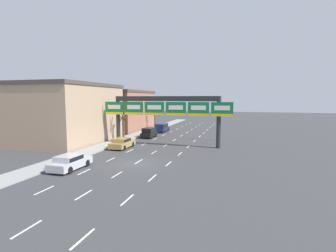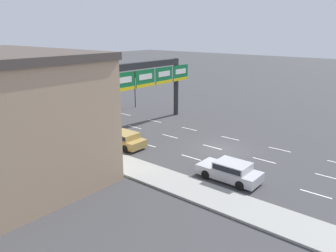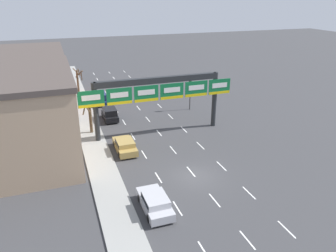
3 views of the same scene
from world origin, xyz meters
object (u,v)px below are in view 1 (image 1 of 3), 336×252
suv_black (149,132)px  tree_bare_second (123,124)px  sign_gantry (165,109)px  traffic_light_near_gantry (220,118)px  car_silver (70,162)px  tree_bare_closest (155,117)px  suv_navy (162,127)px  car_gold (122,143)px

suv_black → tree_bare_second: size_ratio=0.84×
sign_gantry → traffic_light_near_gantry: 9.98m
car_silver → tree_bare_closest: (-2.71, 33.01, 1.98)m
suv_navy → tree_bare_second: tree_bare_second is taller
traffic_light_near_gantry → car_silver: bearing=-119.3°
sign_gantry → tree_bare_closest: size_ratio=3.81×
car_silver → traffic_light_near_gantry: (12.06, 21.52, 2.80)m
traffic_light_near_gantry → tree_bare_second: traffic_light_near_gantry is taller
suv_navy → car_gold: suv_navy is taller
suv_black → tree_bare_closest: size_ratio=0.81×
suv_navy → traffic_light_near_gantry: size_ratio=0.95×
sign_gantry → car_gold: size_ratio=4.14×
suv_navy → traffic_light_near_gantry: 14.37m
car_gold → traffic_light_near_gantry: traffic_light_near_gantry is taller
traffic_light_near_gantry → tree_bare_second: size_ratio=1.06×
car_silver → tree_bare_second: size_ratio=0.95×
suv_black → suv_navy: bearing=91.1°
sign_gantry → car_silver: bearing=-109.1°
suv_navy → traffic_light_near_gantry: (12.04, -7.40, 2.61)m
suv_black → tree_bare_second: (-2.99, -3.92, 1.68)m
car_gold → tree_bare_second: size_ratio=0.95×
tree_bare_second → sign_gantry: bearing=-18.2°
sign_gantry → car_gold: (-5.03, -3.59, -4.51)m
car_gold → traffic_light_near_gantry: (12.04, 10.48, 2.81)m
car_gold → suv_black: size_ratio=1.14×
tree_bare_second → suv_navy: bearing=76.3°
suv_black → car_silver: 21.14m
suv_black → car_silver: size_ratio=0.88×
sign_gantry → suv_navy: sign_gantry is taller
suv_navy → tree_bare_second: size_ratio=1.01×
suv_navy → car_silver: bearing=-90.0°
tree_bare_closest → sign_gantry: bearing=-67.1°
car_gold → car_silver: (-0.02, -11.04, 0.01)m
car_gold → sign_gantry: bearing=35.5°
car_silver → tree_bare_closest: tree_bare_closest is taller
tree_bare_second → traffic_light_near_gantry: bearing=16.1°
suv_black → traffic_light_near_gantry: bearing=1.8°
traffic_light_near_gantry → tree_bare_closest: 18.73m
sign_gantry → suv_black: size_ratio=4.70×
car_silver → traffic_light_near_gantry: bearing=60.7°
sign_gantry → tree_bare_closest: 20.11m
sign_gantry → tree_bare_closest: bearing=112.9°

